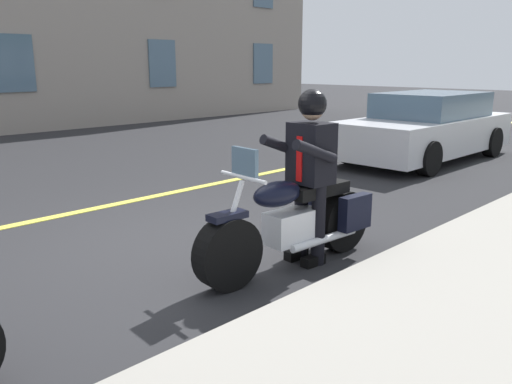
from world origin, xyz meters
TOP-DOWN VIEW (x-y plane):
  - ground_plane at (0.00, 0.00)m, footprint 80.00×80.00m
  - lane_center_stripe at (0.00, -2.00)m, footprint 60.00×0.16m
  - motorcycle_main at (-0.46, 1.37)m, footprint 2.22×0.69m
  - rider_main at (-0.64, 1.38)m, footprint 0.65×0.58m
  - car_silver at (-6.98, -0.63)m, footprint 4.60×1.92m

SIDE VIEW (x-z plane):
  - ground_plane at x=0.00m, z-range 0.00..0.00m
  - lane_center_stripe at x=0.00m, z-range 0.00..0.01m
  - motorcycle_main at x=-0.46m, z-range -0.18..1.08m
  - car_silver at x=-6.98m, z-range -0.01..1.39m
  - rider_main at x=-0.64m, z-range 0.17..1.91m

